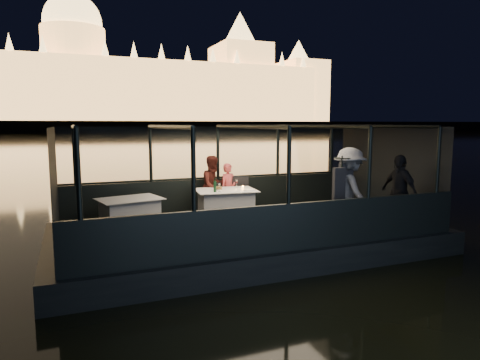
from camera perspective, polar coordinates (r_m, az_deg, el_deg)
name	(u,v)px	position (r m, az deg, el deg)	size (l,w,h in m)	color
river_water	(89,139)	(88.99, -19.52, 5.17)	(500.00, 500.00, 0.00)	black
boat_hull	(246,248)	(10.03, 0.86, -9.10)	(8.60, 4.40, 1.00)	black
boat_deck	(246,228)	(9.90, 0.87, -6.43)	(8.00, 4.00, 0.04)	black
gunwale_port	(218,195)	(11.64, -2.93, -1.98)	(8.00, 0.08, 0.90)	black
gunwale_starboard	(288,227)	(8.03, 6.42, -6.31)	(8.00, 0.08, 0.90)	black
cabin_glass_port	(218,153)	(11.51, -2.97, 3.67)	(8.00, 0.02, 1.40)	#99B2B2
cabin_glass_starboard	(289,166)	(7.84, 6.54, 1.88)	(8.00, 0.02, 1.40)	#99B2B2
cabin_roof_glass	(247,127)	(9.61, 0.89, 7.12)	(8.00, 4.00, 0.02)	#99B2B2
end_wall_fore	(55,187)	(8.95, -23.47, -0.91)	(0.02, 4.00, 2.30)	black
end_wall_aft	(388,171)	(11.81, 19.08, 1.18)	(0.02, 4.00, 2.30)	black
canopy_ribs	(247,178)	(9.69, 0.88, 0.30)	(8.00, 4.00, 2.30)	black
embankment	(76,128)	(218.90, -21.01, 6.46)	(400.00, 140.00, 6.00)	#423D33
parliament_building	(74,57)	(185.75, -21.23, 15.04)	(220.00, 32.00, 60.00)	#F2D18C
dining_table_central	(226,205)	(10.51, -1.90, -3.36)	(1.45, 1.05, 0.77)	silver
dining_table_aft	(130,213)	(9.90, -14.45, -4.26)	(1.35, 0.98, 0.72)	white
chair_port_left	(219,198)	(11.10, -2.84, -2.44)	(0.38, 0.38, 0.82)	black
chair_port_right	(243,198)	(11.13, 0.39, -2.41)	(0.46, 0.46, 0.98)	black
coat_stand	(341,194)	(9.24, 13.31, -1.81)	(0.47, 0.38, 1.70)	black
person_woman_coral	(229,186)	(11.23, -1.53, -0.77)	(0.48, 0.32, 1.34)	#CF4B4B
person_man_maroon	(214,187)	(11.09, -3.54, -0.89)	(0.75, 0.58, 1.55)	#3F1611
passenger_stripe	(349,195)	(9.51, 14.33, -1.89)	(1.21, 0.68, 1.87)	silver
passenger_dark	(399,191)	(10.38, 20.39, -1.36)	(0.99, 0.41, 1.68)	black
wine_bottle	(215,186)	(10.09, -3.36, -0.77)	(0.07, 0.07, 0.33)	#153B1F
bread_basket	(218,188)	(10.46, -2.91, -1.09)	(0.19, 0.19, 0.07)	brown
amber_candle	(243,188)	(10.44, 0.36, -1.09)	(0.06, 0.06, 0.09)	#F0953C
plate_near	(249,190)	(10.38, 1.23, -1.32)	(0.26, 0.26, 0.02)	white
plate_far	(216,190)	(10.42, -3.16, -1.30)	(0.24, 0.24, 0.01)	silver
wine_glass_white	(219,188)	(10.13, -2.77, -1.04)	(0.07, 0.07, 0.20)	white
wine_glass_red	(237,184)	(10.71, -0.45, -0.58)	(0.07, 0.07, 0.20)	white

